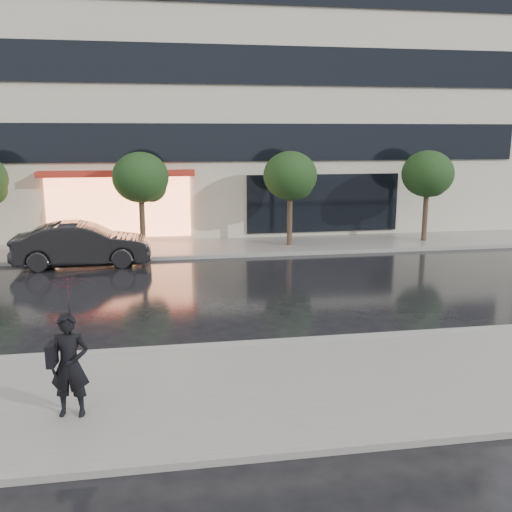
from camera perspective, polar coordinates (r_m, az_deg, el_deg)
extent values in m
plane|color=black|center=(13.87, 0.45, -7.59)|extent=(120.00, 120.00, 0.00)
cube|color=slate|center=(10.91, 3.51, -12.99)|extent=(60.00, 4.50, 0.12)
cube|color=slate|center=(23.67, -3.89, 0.87)|extent=(60.00, 3.50, 0.12)
cube|color=gray|center=(12.93, 1.23, -8.78)|extent=(60.00, 0.25, 0.14)
cube|color=gray|center=(21.97, -3.43, 0.01)|extent=(60.00, 0.25, 0.14)
cube|color=#B6AF9A|center=(31.23, -5.67, 20.06)|extent=(30.00, 12.00, 18.00)
cube|color=black|center=(24.90, -4.43, 11.25)|extent=(28.00, 0.12, 1.60)
cube|color=black|center=(25.05, -4.56, 18.58)|extent=(28.00, 0.12, 1.60)
cube|color=#FF8C59|center=(25.02, -13.52, 4.75)|extent=(6.00, 0.10, 2.60)
cube|color=#AB271A|center=(24.56, -13.73, 8.01)|extent=(6.40, 0.70, 0.25)
cube|color=black|center=(26.03, 6.74, 5.28)|extent=(7.00, 0.10, 2.60)
cylinder|color=#33261C|center=(23.14, -11.28, 3.02)|extent=(0.22, 0.22, 2.20)
ellipsoid|color=black|center=(22.93, -11.48, 7.71)|extent=(2.20, 2.20, 1.98)
sphere|color=black|center=(23.15, -10.43, 6.80)|extent=(1.20, 1.20, 1.20)
cylinder|color=#33261C|center=(23.73, 3.38, 3.46)|extent=(0.22, 0.22, 2.20)
ellipsoid|color=black|center=(23.52, 3.43, 8.04)|extent=(2.20, 2.20, 1.98)
sphere|color=black|center=(23.84, 4.26, 7.12)|extent=(1.20, 1.20, 1.20)
cylinder|color=#33261C|center=(25.74, 16.53, 3.66)|extent=(0.22, 0.22, 2.20)
ellipsoid|color=black|center=(25.54, 16.79, 7.88)|extent=(2.20, 2.20, 1.98)
sphere|color=black|center=(25.93, 17.34, 7.01)|extent=(1.20, 1.20, 1.20)
imported|color=black|center=(21.36, -16.95, 1.12)|extent=(4.85, 1.82, 1.58)
imported|color=black|center=(9.93, -18.12, -10.34)|extent=(0.68, 0.49, 1.75)
imported|color=#3D0B1A|center=(9.56, -18.22, -4.28)|extent=(0.96, 0.97, 0.79)
cylinder|color=black|center=(9.69, -18.04, -6.84)|extent=(0.02, 0.02, 0.87)
cube|color=black|center=(9.87, -19.74, -9.28)|extent=(0.16, 0.34, 0.37)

